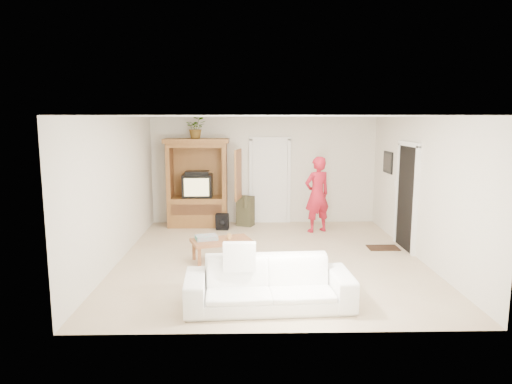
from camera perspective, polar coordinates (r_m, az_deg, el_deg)
The scene contains 19 objects.
floor at distance 8.57m, azimuth 1.74°, elevation -8.26°, with size 6.00×6.00×0.00m, color tan.
ceiling at distance 8.17m, azimuth 1.83°, elevation 9.42°, with size 6.00×6.00×0.00m, color white.
wall_back at distance 11.24m, azimuth 0.98°, elevation 2.70°, with size 5.50×5.50×0.00m, color silver.
wall_front at distance 5.33m, azimuth 3.49°, elevation -4.55°, with size 5.50×5.50×0.00m, color silver.
wall_left at distance 8.58m, azimuth -16.89°, elevation 0.29°, with size 6.00×6.00×0.00m, color silver.
wall_right at distance 8.85m, azimuth 19.86°, elevation 0.41°, with size 6.00×6.00×0.00m, color silver.
armoire at distance 11.01m, azimuth -7.19°, elevation 0.44°, with size 1.82×1.14×2.10m.
door_back at distance 11.25m, azimuth 1.74°, elevation 1.27°, with size 0.85×0.05×2.04m, color white.
doorway_right at distance 9.44m, azimuth 18.33°, elevation -0.72°, with size 0.05×0.90×2.04m, color black.
framed_picture at distance 10.59m, azimuth 16.18°, elevation 3.58°, with size 0.03×0.60×0.48m, color black.
doormat at distance 9.53m, azimuth 15.60°, elevation -6.73°, with size 0.60×0.40×0.02m, color #382316.
plant at distance 10.86m, azimuth -7.48°, elevation 7.97°, with size 0.45×0.39×0.50m, color #4C7238.
man at distance 10.43m, azimuth 7.65°, elevation -0.30°, with size 0.63×0.41×1.73m, color #B5182A.
sofa at distance 6.36m, azimuth 1.60°, elevation -11.36°, with size 2.28×0.89×0.66m, color white.
coffee_table at distance 8.36m, azimuth -4.37°, elevation -6.28°, with size 1.18×0.88×0.39m.
towel at distance 8.35m, azimuth -6.22°, elevation -5.67°, with size 0.38×0.28×0.08m, color #CA4360.
candle at distance 8.37m, azimuth -3.38°, elevation -5.53°, with size 0.08×0.08×0.10m, color tan.
backpack_black at distance 10.65m, azimuth -4.23°, elevation -3.78°, with size 0.30×0.17×0.37m, color black, non-canonical shape.
backpack_olive at distance 11.01m, azimuth -1.34°, elevation -2.39°, with size 0.38×0.28×0.72m, color #47442B, non-canonical shape.
Camera 1 is at (-0.44, -8.16, 2.56)m, focal length 32.00 mm.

